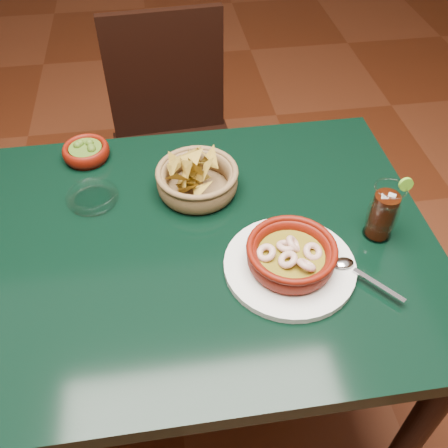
{
  "coord_description": "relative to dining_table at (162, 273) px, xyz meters",
  "views": [
    {
      "loc": [
        0.03,
        -0.73,
        1.55
      ],
      "look_at": [
        0.14,
        -0.02,
        0.81
      ],
      "focal_mm": 40.0,
      "sensor_mm": 36.0,
      "label": 1
    }
  ],
  "objects": [
    {
      "name": "ground",
      "position": [
        0.0,
        0.0,
        -0.65
      ],
      "size": [
        7.0,
        7.0,
        0.0
      ],
      "primitive_type": "plane",
      "color": "#471C0C",
      "rests_on": "ground"
    },
    {
      "name": "glass_ashtray",
      "position": [
        -0.14,
        0.15,
        0.11
      ],
      "size": [
        0.13,
        0.13,
        0.03
      ],
      "color": "white",
      "rests_on": "dining_table"
    },
    {
      "name": "chip_basket",
      "position": [
        0.1,
        0.16,
        0.13
      ],
      "size": [
        0.22,
        0.22,
        0.14
      ],
      "color": "brown",
      "rests_on": "dining_table"
    },
    {
      "name": "shrimp_plate",
      "position": [
        0.26,
        -0.11,
        0.13
      ],
      "size": [
        0.33,
        0.27,
        0.07
      ],
      "color": "silver",
      "rests_on": "dining_table"
    },
    {
      "name": "dining_table",
      "position": [
        0.0,
        0.0,
        0.0
      ],
      "size": [
        1.2,
        0.8,
        0.75
      ],
      "color": "black",
      "rests_on": "ground"
    },
    {
      "name": "guacamole_ramekin",
      "position": [
        -0.16,
        0.32,
        0.12
      ],
      "size": [
        0.14,
        0.14,
        0.05
      ],
      "color": "#530C04",
      "rests_on": "dining_table"
    },
    {
      "name": "cola_drink",
      "position": [
        0.48,
        -0.04,
        0.17
      ],
      "size": [
        0.13,
        0.13,
        0.15
      ],
      "color": "white",
      "rests_on": "dining_table"
    },
    {
      "name": "dining_chair",
      "position": [
        0.07,
        0.71,
        -0.15
      ],
      "size": [
        0.45,
        0.45,
        0.91
      ],
      "color": "black",
      "rests_on": "ground"
    }
  ]
}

